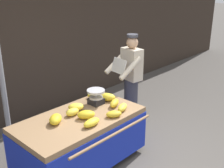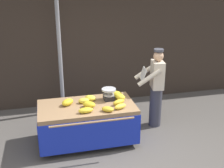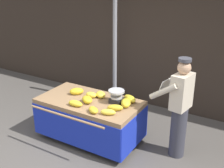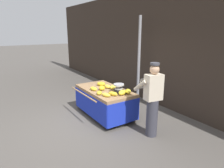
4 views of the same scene
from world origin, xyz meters
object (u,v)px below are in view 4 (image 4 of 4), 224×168
object	(u,v)px
banana_bunch_5	(107,86)
banana_bunch_9	(106,95)
banana_bunch_7	(113,94)
banana_cart	(105,96)
banana_bunch_2	(101,84)
street_pole	(139,61)
weighing_scale	(119,88)
banana_bunch_8	(102,88)
banana_bunch_3	(122,93)
banana_bunch_4	(113,87)
banana_bunch_0	(128,91)
vendor_person	(152,100)
banana_bunch_6	(94,89)
banana_bunch_1	(99,93)

from	to	relation	value
banana_bunch_5	banana_bunch_9	bearing A→B (deg)	-33.89
banana_bunch_7	banana_cart	bearing A→B (deg)	169.01
banana_bunch_2	street_pole	bearing A→B (deg)	90.42
weighing_scale	banana_bunch_8	world-z (taller)	weighing_scale
banana_bunch_7	banana_bunch_3	bearing A→B (deg)	72.45
banana_bunch_8	street_pole	bearing A→B (deg)	103.48
banana_bunch_7	banana_bunch_8	size ratio (longest dim) A/B	1.07
banana_bunch_2	banana_bunch_4	xyz separation A→B (m)	(0.46, 0.12, -0.01)
street_pole	banana_bunch_4	size ratio (longest dim) A/B	12.23
banana_cart	banana_bunch_2	xyz separation A→B (m)	(-0.35, 0.09, 0.28)
banana_bunch_0	banana_bunch_9	xyz separation A→B (m)	(-0.06, -0.63, -0.00)
banana_bunch_5	banana_bunch_7	size ratio (longest dim) A/B	0.80
banana_bunch_2	banana_bunch_3	bearing A→B (deg)	1.38
vendor_person	banana_bunch_2	bearing A→B (deg)	-172.58
banana_bunch_6	banana_bunch_8	world-z (taller)	banana_bunch_8
banana_bunch_0	banana_bunch_1	size ratio (longest dim) A/B	1.30
banana_cart	banana_bunch_2	size ratio (longest dim) A/B	7.16
weighing_scale	banana_bunch_9	xyz separation A→B (m)	(0.11, -0.45, -0.07)
banana_bunch_8	banana_bunch_1	bearing A→B (deg)	-40.03
banana_bunch_5	vendor_person	distance (m)	1.58
banana_bunch_5	banana_bunch_8	bearing A→B (deg)	-73.11
banana_bunch_8	banana_cart	bearing A→B (deg)	105.87
banana_bunch_0	banana_bunch_3	bearing A→B (deg)	-80.97
weighing_scale	banana_bunch_1	bearing A→B (deg)	-105.19
banana_cart	banana_bunch_8	bearing A→B (deg)	-74.13
weighing_scale	banana_bunch_8	xyz separation A→B (m)	(-0.44, -0.26, -0.06)
weighing_scale	street_pole	bearing A→B (deg)	121.22
vendor_person	banana_bunch_3	bearing A→B (deg)	-165.58
banana_bunch_8	vendor_person	xyz separation A→B (m)	(1.50, 0.44, 0.03)
banana_bunch_9	banana_bunch_6	bearing A→B (deg)	-178.59
banana_bunch_1	banana_bunch_8	distance (m)	0.39
banana_bunch_4	banana_bunch_6	world-z (taller)	banana_bunch_4
banana_bunch_6	banana_bunch_9	bearing A→B (deg)	1.41
banana_bunch_7	banana_bunch_9	size ratio (longest dim) A/B	1.07
banana_bunch_0	banana_bunch_9	bearing A→B (deg)	-95.70
banana_bunch_5	banana_bunch_8	size ratio (longest dim) A/B	0.86
weighing_scale	banana_bunch_2	bearing A→B (deg)	-175.68
weighing_scale	banana_bunch_4	distance (m)	0.37
banana_bunch_0	banana_bunch_2	size ratio (longest dim) A/B	1.14
banana_bunch_1	banana_bunch_7	bearing A→B (deg)	41.50
banana_bunch_6	banana_bunch_0	bearing A→B (deg)	42.43
banana_bunch_0	street_pole	bearing A→B (deg)	130.02
street_pole	banana_bunch_7	xyz separation A→B (m)	(0.96, -1.63, -0.57)
weighing_scale	banana_bunch_0	distance (m)	0.25
weighing_scale	vendor_person	world-z (taller)	vendor_person
weighing_scale	banana_bunch_6	xyz separation A→B (m)	(-0.53, -0.47, -0.07)
banana_bunch_2	banana_bunch_7	xyz separation A→B (m)	(0.95, -0.21, -0.01)
weighing_scale	banana_bunch_8	distance (m)	0.51
street_pole	banana_bunch_3	bearing A→B (deg)	-53.60
banana_bunch_4	banana_bunch_6	xyz separation A→B (m)	(-0.17, -0.52, -0.00)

